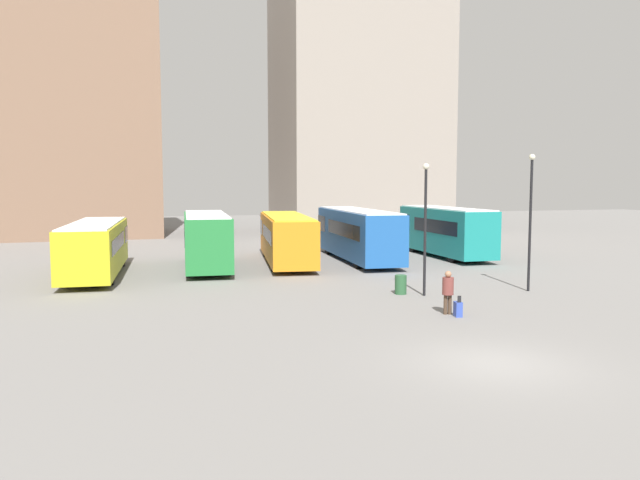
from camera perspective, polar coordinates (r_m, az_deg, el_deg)
The scene contains 13 objects.
ground_plane at distance 18.04m, azimuth 15.62°, elevation -10.81°, with size 160.00×160.00×0.00m, color slate.
building_block_left at distance 63.84m, azimuth -25.15°, elevation 12.46°, with size 22.68×12.48×26.99m.
building_block_right at distance 68.95m, azimuth 3.57°, elevation 17.88°, with size 16.95×11.94×40.07m.
bus_0 at distance 35.36m, azimuth -19.82°, elevation -0.55°, with size 3.37×11.30×2.84m.
bus_1 at distance 36.53m, azimuth -10.36°, elevation 0.12°, with size 3.32×9.83×3.18m.
bus_2 at distance 38.61m, azimuth -3.12°, elevation 0.31°, with size 4.31×11.84×2.96m.
bus_3 at distance 39.96m, azimuth 3.41°, elevation 0.69°, with size 3.59×12.15×3.24m.
bus_4 at distance 42.71m, azimuth 11.31°, elevation 0.91°, with size 2.91×10.13×3.29m.
traveler at distance 23.93m, azimuth 11.62°, elevation -4.37°, with size 0.50×0.50×1.65m.
suitcase at distance 23.71m, azimuth 12.50°, elevation -6.18°, with size 0.31×0.41×0.81m.
lamp_post_0 at distance 29.78m, azimuth 18.69°, elevation 2.45°, with size 0.28×0.28×6.23m.
lamp_post_1 at distance 27.42m, azimuth 9.61°, elevation 1.95°, with size 0.28×0.28×5.78m.
trash_bin at distance 27.99m, azimuth 7.39°, elevation -4.07°, with size 0.52×0.52×0.85m.
Camera 1 is at (-9.59, -14.46, 4.93)m, focal length 35.00 mm.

